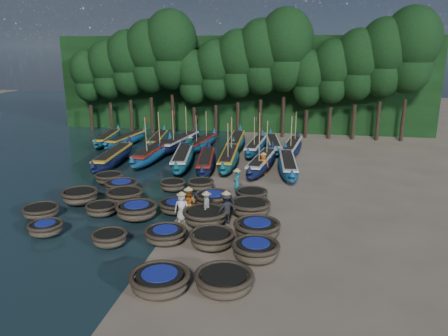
% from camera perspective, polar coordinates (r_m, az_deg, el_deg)
% --- Properties ---
extents(ground, '(120.00, 120.00, 0.00)m').
position_cam_1_polar(ground, '(26.44, -4.48, -4.18)').
color(ground, gray).
rests_on(ground, ground).
extents(foliage_wall, '(40.00, 3.00, 10.00)m').
position_cam_1_polar(foliage_wall, '(48.16, 2.31, 10.93)').
color(foliage_wall, black).
rests_on(foliage_wall, ground).
extents(coracle_3, '(2.71, 2.71, 0.80)m').
position_cam_1_polar(coracle_3, '(17.04, -8.38, -14.39)').
color(coracle_3, brown).
rests_on(coracle_3, ground).
extents(coracle_4, '(2.63, 2.63, 0.80)m').
position_cam_1_polar(coracle_4, '(16.87, 0.01, -14.55)').
color(coracle_4, brown).
rests_on(coracle_4, ground).
extents(coracle_5, '(1.71, 1.71, 0.66)m').
position_cam_1_polar(coracle_5, '(23.16, -22.27, -7.28)').
color(coracle_5, brown).
rests_on(coracle_5, ground).
extents(coracle_6, '(1.86, 1.86, 0.67)m').
position_cam_1_polar(coracle_6, '(21.09, -14.73, -8.85)').
color(coracle_6, brown).
rests_on(coracle_6, ground).
extents(coracle_7, '(2.02, 2.02, 0.68)m').
position_cam_1_polar(coracle_7, '(20.93, -7.66, -8.62)').
color(coracle_7, brown).
rests_on(coracle_7, ground).
extents(coracle_8, '(2.12, 2.12, 0.77)m').
position_cam_1_polar(coracle_8, '(20.24, -1.61, -9.21)').
color(coracle_8, brown).
rests_on(coracle_8, ground).
extents(coracle_9, '(2.33, 2.33, 0.83)m').
position_cam_1_polar(coracle_9, '(19.14, 4.15, -10.63)').
color(coracle_9, brown).
rests_on(coracle_9, ground).
extents(coracle_10, '(1.94, 1.94, 0.64)m').
position_cam_1_polar(coracle_10, '(25.61, -22.78, -5.20)').
color(coracle_10, brown).
rests_on(coracle_10, ground).
extents(coracle_11, '(2.06, 2.06, 0.65)m').
position_cam_1_polar(coracle_11, '(24.83, -15.71, -5.16)').
color(coracle_11, brown).
rests_on(coracle_11, ground).
extents(coracle_12, '(2.31, 2.31, 0.83)m').
position_cam_1_polar(coracle_12, '(23.86, -11.33, -5.45)').
color(coracle_12, brown).
rests_on(coracle_12, ground).
extents(coracle_13, '(2.75, 2.75, 0.83)m').
position_cam_1_polar(coracle_13, '(22.67, -2.49, -6.31)').
color(coracle_13, brown).
rests_on(coracle_13, ground).
extents(coracle_14, '(2.40, 2.40, 0.84)m').
position_cam_1_polar(coracle_14, '(21.20, 4.33, -7.91)').
color(coracle_14, brown).
rests_on(coracle_14, ground).
extents(coracle_15, '(2.46, 2.46, 0.84)m').
position_cam_1_polar(coracle_15, '(26.93, -18.29, -3.49)').
color(coracle_15, brown).
rests_on(coracle_15, ground).
extents(coracle_16, '(2.58, 2.58, 0.83)m').
position_cam_1_polar(coracle_16, '(26.25, -12.84, -3.58)').
color(coracle_16, brown).
rests_on(coracle_16, ground).
extents(coracle_17, '(2.37, 2.37, 0.67)m').
position_cam_1_polar(coracle_17, '(24.42, -6.21, -4.97)').
color(coracle_17, brown).
rests_on(coracle_17, ground).
extents(coracle_18, '(2.22, 2.22, 0.82)m').
position_cam_1_polar(coracle_18, '(25.12, -1.45, -4.07)').
color(coracle_18, brown).
rests_on(coracle_18, ground).
extents(coracle_19, '(2.27, 2.27, 0.82)m').
position_cam_1_polar(coracle_19, '(23.92, 3.39, -5.13)').
color(coracle_19, brown).
rests_on(coracle_19, ground).
extents(coracle_20, '(2.32, 2.32, 0.70)m').
position_cam_1_polar(coracle_20, '(30.29, -14.76, -1.27)').
color(coracle_20, brown).
rests_on(coracle_20, ground).
extents(coracle_21, '(2.47, 2.47, 0.71)m').
position_cam_1_polar(coracle_21, '(28.40, -13.23, -2.27)').
color(coracle_21, brown).
rests_on(coracle_21, ground).
extents(coracle_22, '(1.99, 1.99, 0.66)m').
position_cam_1_polar(coracle_22, '(28.09, -6.72, -2.22)').
color(coracle_22, brown).
rests_on(coracle_22, ground).
extents(coracle_23, '(1.93, 1.93, 0.65)m').
position_cam_1_polar(coracle_23, '(28.07, -3.09, -2.16)').
color(coracle_23, brown).
rests_on(coracle_23, ground).
extents(coracle_24, '(2.15, 2.15, 0.64)m').
position_cam_1_polar(coracle_24, '(26.26, 3.64, -3.46)').
color(coracle_24, brown).
rests_on(coracle_24, ground).
extents(long_boat_2, '(2.07, 8.63, 1.52)m').
position_cam_1_polar(long_boat_2, '(35.18, -14.26, 1.40)').
color(long_boat_2, '#0E1533').
rests_on(long_boat_2, ground).
extents(long_boat_3, '(1.90, 8.83, 3.75)m').
position_cam_1_polar(long_boat_3, '(35.82, -9.23, 1.96)').
color(long_boat_3, navy).
rests_on(long_boat_3, ground).
extents(long_boat_4, '(2.86, 8.82, 1.57)m').
position_cam_1_polar(long_boat_4, '(34.03, -5.42, 1.37)').
color(long_boat_4, '#0F5958').
rests_on(long_boat_4, ground).
extents(long_boat_5, '(2.49, 7.97, 1.42)m').
position_cam_1_polar(long_boat_5, '(32.95, -2.39, 0.85)').
color(long_boat_5, '#0E1533').
rests_on(long_boat_5, ground).
extents(long_boat_6, '(1.92, 8.42, 3.58)m').
position_cam_1_polar(long_boat_6, '(33.78, 0.61, 1.29)').
color(long_boat_6, '#0F5958').
rests_on(long_boat_6, ground).
extents(long_boat_7, '(2.49, 8.24, 3.53)m').
position_cam_1_polar(long_boat_7, '(32.68, 4.98, 0.71)').
color(long_boat_7, '#0E1533').
rests_on(long_boat_7, ground).
extents(long_boat_8, '(2.16, 8.20, 1.45)m').
position_cam_1_polar(long_boat_8, '(32.27, 8.34, 0.40)').
color(long_boat_8, navy).
rests_on(long_boat_8, ground).
extents(long_boat_9, '(2.17, 7.42, 1.31)m').
position_cam_1_polar(long_boat_9, '(42.94, -14.94, 3.77)').
color(long_boat_9, '#0F5958').
rests_on(long_boat_9, ground).
extents(long_boat_10, '(2.34, 7.67, 1.36)m').
position_cam_1_polar(long_boat_10, '(41.83, -12.58, 3.64)').
color(long_boat_10, navy).
rests_on(long_boat_10, ground).
extents(long_boat_11, '(2.32, 7.51, 1.33)m').
position_cam_1_polar(long_boat_11, '(41.29, -8.59, 3.67)').
color(long_boat_11, '#0F5958').
rests_on(long_boat_11, ground).
extents(long_boat_12, '(2.78, 8.53, 3.67)m').
position_cam_1_polar(long_boat_12, '(39.59, -5.77, 3.36)').
color(long_boat_12, '#0E1533').
rests_on(long_boat_12, ground).
extents(long_boat_13, '(2.34, 7.58, 3.25)m').
position_cam_1_polar(long_boat_13, '(39.36, -2.99, 3.25)').
color(long_boat_13, navy).
rests_on(long_boat_13, ground).
extents(long_boat_14, '(1.84, 8.60, 1.52)m').
position_cam_1_polar(long_boat_14, '(39.60, 1.56, 3.44)').
color(long_boat_14, '#0F5958').
rests_on(long_boat_14, ground).
extents(long_boat_15, '(1.92, 7.82, 3.33)m').
position_cam_1_polar(long_boat_15, '(38.10, 4.18, 2.84)').
color(long_boat_15, navy).
rests_on(long_boat_15, ground).
extents(long_boat_16, '(2.36, 7.55, 1.34)m').
position_cam_1_polar(long_boat_16, '(39.11, 6.44, 3.09)').
color(long_boat_16, '#0F5958').
rests_on(long_boat_16, ground).
extents(long_boat_17, '(2.33, 8.11, 3.47)m').
position_cam_1_polar(long_boat_17, '(37.93, 8.85, 2.67)').
color(long_boat_17, '#0E1533').
rests_on(long_boat_17, ground).
extents(fisherman_0, '(0.85, 0.65, 1.74)m').
position_cam_1_polar(fisherman_0, '(23.14, -5.55, -4.94)').
color(fisherman_0, silver).
rests_on(fisherman_0, ground).
extents(fisherman_1, '(0.59, 0.72, 1.89)m').
position_cam_1_polar(fisherman_1, '(26.70, 1.69, -1.79)').
color(fisherman_1, '#196369').
rests_on(fisherman_1, ground).
extents(fisherman_2, '(1.01, 0.91, 1.88)m').
position_cam_1_polar(fisherman_2, '(23.42, -4.63, -4.51)').
color(fisherman_2, '#BA6018').
rests_on(fisherman_2, ground).
extents(fisherman_3, '(1.27, 1.18, 1.92)m').
position_cam_1_polar(fisherman_3, '(22.64, 0.29, -5.17)').
color(fisherman_3, black).
rests_on(fisherman_3, ground).
extents(fisherman_4, '(0.52, 0.94, 1.78)m').
position_cam_1_polar(fisherman_4, '(23.00, -2.30, -4.94)').
color(fisherman_4, silver).
rests_on(fisherman_4, ground).
extents(fisherman_5, '(0.65, 1.67, 1.96)m').
position_cam_1_polar(fisherman_5, '(36.18, -4.45, 2.77)').
color(fisherman_5, '#196369').
rests_on(fisherman_5, ground).
extents(fisherman_6, '(0.87, 0.68, 1.76)m').
position_cam_1_polar(fisherman_6, '(31.40, 5.15, 0.64)').
color(fisherman_6, '#BA6018').
rests_on(fisherman_6, ground).
extents(tree_0, '(3.68, 3.68, 8.68)m').
position_cam_1_polar(tree_0, '(49.47, -17.35, 11.50)').
color(tree_0, black).
rests_on(tree_0, ground).
extents(tree_1, '(4.09, 4.09, 9.65)m').
position_cam_1_polar(tree_1, '(48.44, -14.93, 12.41)').
color(tree_1, black).
rests_on(tree_1, ground).
extents(tree_2, '(4.51, 4.51, 10.63)m').
position_cam_1_polar(tree_2, '(47.51, -12.39, 13.33)').
color(tree_2, black).
rests_on(tree_2, ground).
extents(tree_3, '(4.92, 4.92, 11.60)m').
position_cam_1_polar(tree_3, '(46.69, -9.74, 14.26)').
color(tree_3, black).
rests_on(tree_3, ground).
extents(tree_4, '(5.34, 5.34, 12.58)m').
position_cam_1_polar(tree_4, '(45.98, -6.97, 15.19)').
color(tree_4, black).
rests_on(tree_4, ground).
extents(tree_5, '(3.68, 3.68, 8.68)m').
position_cam_1_polar(tree_5, '(45.48, -4.02, 11.85)').
color(tree_5, black).
rests_on(tree_5, ground).
extents(tree_6, '(4.09, 4.09, 9.65)m').
position_cam_1_polar(tree_6, '(44.95, -1.11, 12.71)').
color(tree_6, black).
rests_on(tree_6, ground).
extents(tree_7, '(4.51, 4.51, 10.63)m').
position_cam_1_polar(tree_7, '(44.55, 1.87, 13.54)').
color(tree_7, black).
rests_on(tree_7, ground).
extents(tree_8, '(4.92, 4.92, 11.60)m').
position_cam_1_polar(tree_8, '(44.27, 4.92, 14.36)').
color(tree_8, black).
rests_on(tree_8, ground).
extents(tree_9, '(5.34, 5.34, 12.58)m').
position_cam_1_polar(tree_9, '(44.12, 8.03, 15.14)').
color(tree_9, black).
rests_on(tree_9, ground).
extents(tree_10, '(3.68, 3.68, 8.68)m').
position_cam_1_polar(tree_10, '(44.20, 10.93, 11.51)').
color(tree_10, black).
rests_on(tree_10, ground).
extents(tree_11, '(4.09, 4.09, 9.65)m').
position_cam_1_polar(tree_11, '(44.26, 14.02, 12.21)').
color(tree_11, black).
rests_on(tree_11, ground).
extents(tree_12, '(4.51, 4.51, 10.63)m').
position_cam_1_polar(tree_12, '(44.45, 17.11, 12.88)').
color(tree_12, black).
rests_on(tree_12, ground).
extents(tree_13, '(4.92, 4.92, 11.60)m').
position_cam_1_polar(tree_13, '(44.77, 20.18, 13.50)').
color(tree_13, black).
rests_on(tree_13, ground).
extents(tree_14, '(5.34, 5.34, 12.58)m').
position_cam_1_polar(tree_14, '(45.21, 23.21, 14.08)').
color(tree_14, black).
rests_on(tree_14, ground).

